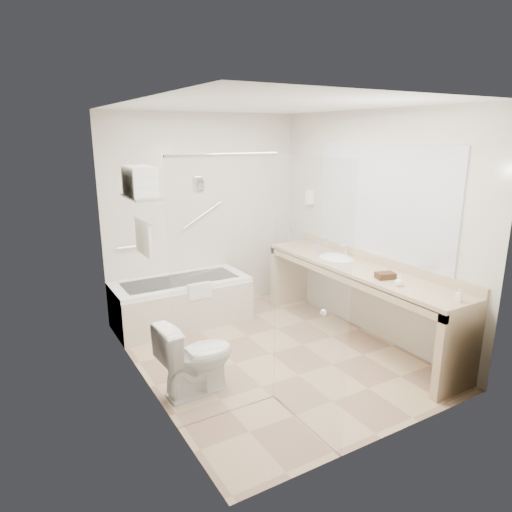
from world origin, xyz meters
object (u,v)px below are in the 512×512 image
bathtub (182,302)px  vanity_counter (357,284)px  amenity_basket (385,276)px  water_bottle_left (317,249)px  toilet (196,357)px

bathtub → vanity_counter: vanity_counter is taller
amenity_basket → vanity_counter: bearing=82.0°
amenity_basket → water_bottle_left: bearing=92.3°
vanity_counter → water_bottle_left: 0.66m
amenity_basket → water_bottle_left: water_bottle_left is taller
bathtub → toilet: 1.58m
bathtub → toilet: (-0.45, -1.52, 0.06)m
bathtub → vanity_counter: bearing=-42.4°
vanity_counter → toilet: size_ratio=3.92×
bathtub → water_bottle_left: water_bottle_left is taller
water_bottle_left → toilet: bearing=-159.2°
bathtub → water_bottle_left: (1.42, -0.81, 0.66)m
amenity_basket → water_bottle_left: 1.05m
vanity_counter → water_bottle_left: (-0.11, 0.58, 0.29)m
vanity_counter → toilet: (-1.97, -0.13, -0.30)m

